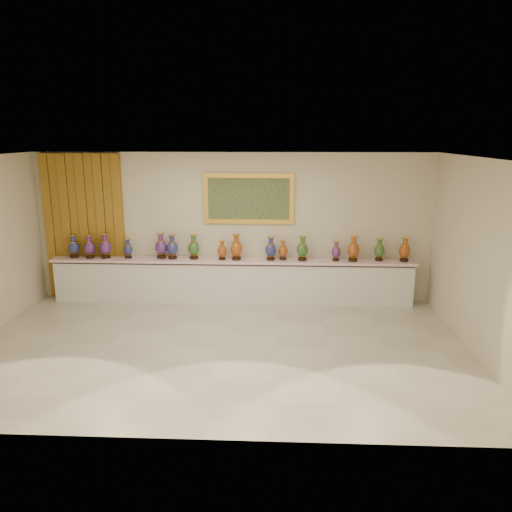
{
  "coord_description": "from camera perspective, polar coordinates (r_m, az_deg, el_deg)",
  "views": [
    {
      "loc": [
        0.94,
        -7.42,
        3.34
      ],
      "look_at": [
        0.51,
        1.7,
        1.11
      ],
      "focal_mm": 35.0,
      "sensor_mm": 36.0,
      "label": 1
    }
  ],
  "objects": [
    {
      "name": "ground",
      "position": [
        8.19,
        -4.19,
        -10.35
      ],
      "size": [
        8.0,
        8.0,
        0.0
      ],
      "primitive_type": "plane",
      "color": "beige",
      "rests_on": "ground"
    },
    {
      "name": "room",
      "position": [
        10.58,
        -16.3,
        3.71
      ],
      "size": [
        8.0,
        8.0,
        8.0
      ],
      "color": "beige",
      "rests_on": "ground"
    },
    {
      "name": "counter",
      "position": [
        10.15,
        -2.73,
        -2.88
      ],
      "size": [
        7.28,
        0.48,
        0.9
      ],
      "color": "white",
      "rests_on": "ground"
    },
    {
      "name": "vase_0",
      "position": [
        10.75,
        -20.12,
        0.94
      ],
      "size": [
        0.27,
        0.27,
        0.47
      ],
      "rotation": [
        0.0,
        0.0,
        -0.28
      ],
      "color": "black",
      "rests_on": "counter"
    },
    {
      "name": "vase_1",
      "position": [
        10.59,
        -18.5,
        0.9
      ],
      "size": [
        0.22,
        0.22,
        0.48
      ],
      "rotation": [
        0.0,
        0.0,
        -0.0
      ],
      "color": "black",
      "rests_on": "counter"
    },
    {
      "name": "vase_2",
      "position": [
        10.49,
        -16.83,
        0.98
      ],
      "size": [
        0.3,
        0.3,
        0.51
      ],
      "rotation": [
        0.0,
        0.0,
        -0.33
      ],
      "color": "black",
      "rests_on": "counter"
    },
    {
      "name": "vase_3",
      "position": [
        10.39,
        -14.42,
        0.74
      ],
      "size": [
        0.2,
        0.2,
        0.4
      ],
      "rotation": [
        0.0,
        0.0,
        -0.11
      ],
      "color": "black",
      "rests_on": "counter"
    },
    {
      "name": "vase_4",
      "position": [
        10.21,
        -10.8,
        1.02
      ],
      "size": [
        0.27,
        0.27,
        0.52
      ],
      "rotation": [
        0.0,
        0.0,
        0.13
      ],
      "color": "black",
      "rests_on": "counter"
    },
    {
      "name": "vase_5",
      "position": [
        10.14,
        -9.55,
        0.91
      ],
      "size": [
        0.27,
        0.27,
        0.49
      ],
      "rotation": [
        0.0,
        0.0,
        0.22
      ],
      "color": "black",
      "rests_on": "counter"
    },
    {
      "name": "vase_6",
      "position": [
        10.06,
        -7.13,
        0.91
      ],
      "size": [
        0.28,
        0.28,
        0.49
      ],
      "rotation": [
        0.0,
        0.0,
        -0.24
      ],
      "color": "black",
      "rests_on": "counter"
    },
    {
      "name": "vase_7",
      "position": [
        9.96,
        -3.9,
        0.58
      ],
      "size": [
        0.24,
        0.24,
        0.39
      ],
      "rotation": [
        0.0,
        0.0,
        0.43
      ],
      "color": "black",
      "rests_on": "counter"
    },
    {
      "name": "vase_8",
      "position": [
        9.92,
        -2.26,
        0.89
      ],
      "size": [
        0.32,
        0.32,
        0.52
      ],
      "rotation": [
        0.0,
        0.0,
        -0.42
      ],
      "color": "black",
      "rests_on": "counter"
    },
    {
      "name": "vase_9",
      "position": [
        9.9,
        1.69,
        0.75
      ],
      "size": [
        0.25,
        0.25,
        0.47
      ],
      "rotation": [
        0.0,
        0.0,
        -0.15
      ],
      "color": "black",
      "rests_on": "counter"
    },
    {
      "name": "vase_10",
      "position": [
        9.94,
        3.11,
        0.59
      ],
      "size": [
        0.24,
        0.24,
        0.4
      ],
      "rotation": [
        0.0,
        0.0,
        -0.36
      ],
      "color": "black",
      "rests_on": "counter"
    },
    {
      "name": "vase_11",
      "position": [
        9.9,
        5.33,
        0.75
      ],
      "size": [
        0.24,
        0.24,
        0.49
      ],
      "rotation": [
        0.0,
        0.0,
        0.05
      ],
      "color": "black",
      "rests_on": "counter"
    },
    {
      "name": "vase_12",
      "position": [
        9.98,
        9.14,
        0.47
      ],
      "size": [
        0.24,
        0.24,
        0.39
      ],
      "rotation": [
        0.0,
        0.0,
        0.41
      ],
      "color": "black",
      "rests_on": "counter"
    },
    {
      "name": "vase_13",
      "position": [
        9.99,
        11.07,
        0.7
      ],
      "size": [
        0.25,
        0.25,
        0.51
      ],
      "rotation": [
        0.0,
        0.0,
        0.06
      ],
      "color": "black",
      "rests_on": "counter"
    },
    {
      "name": "vase_14",
      "position": [
        10.16,
        13.92,
        0.6
      ],
      "size": [
        0.22,
        0.22,
        0.44
      ],
      "rotation": [
        0.0,
        0.0,
        0.1
      ],
      "color": "black",
      "rests_on": "counter"
    },
    {
      "name": "vase_15",
      "position": [
        10.22,
        16.62,
        0.6
      ],
      "size": [
        0.24,
        0.24,
        0.48
      ],
      "rotation": [
        0.0,
        0.0,
        -0.11
      ],
      "color": "black",
      "rests_on": "counter"
    },
    {
      "name": "label_card",
      "position": [
        10.43,
        -16.55,
        -0.34
      ],
      "size": [
        0.1,
        0.06,
        0.0
      ],
      "primitive_type": "cube",
      "color": "white",
      "rests_on": "counter"
    }
  ]
}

